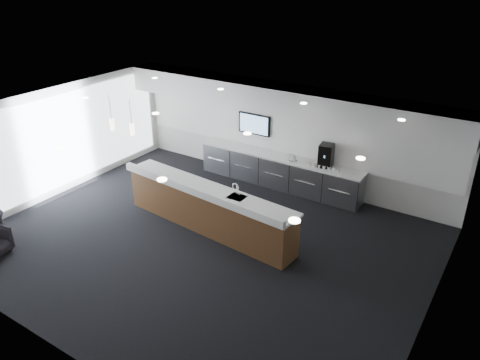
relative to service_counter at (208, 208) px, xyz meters
The scene contains 24 objects.
ground 0.87m from the service_counter, 63.98° to the right, with size 10.00×10.00×0.00m, color black.
ceiling 2.51m from the service_counter, 63.98° to the right, with size 10.00×8.00×0.02m, color black.
back_wall 3.55m from the service_counter, 85.26° to the left, with size 10.00×0.02×3.00m, color silver.
left_wall 4.84m from the service_counter, behind, with size 0.02×8.00×3.00m, color silver.
right_wall 5.40m from the service_counter, ahead, with size 0.02×8.00×3.00m, color silver.
soffit_bulkhead 3.63m from the service_counter, 84.54° to the left, with size 10.00×0.90×0.70m, color white.
alcove_panel 3.55m from the service_counter, 85.21° to the left, with size 9.80×0.06×1.40m, color white.
window_blinds_wall 4.80m from the service_counter, behind, with size 0.04×7.36×2.55m, color #A6B9C7.
back_credenza 3.07m from the service_counter, 84.70° to the left, with size 5.06×0.66×0.95m.
wall_tv 3.57m from the service_counter, 102.16° to the left, with size 1.05×0.08×0.62m.
pendant_left 2.71m from the service_counter, behind, with size 0.12×0.12×0.30m, color #FFF0C6.
pendant_right 3.28m from the service_counter, behind, with size 0.12×0.12×0.30m, color #FFF0C6.
ceiling_can_lights 2.48m from the service_counter, 63.98° to the right, with size 7.00×5.00×0.02m, color white, non-canonical shape.
service_counter is the anchor object (origin of this frame).
coffee_machine 3.61m from the service_counter, 61.69° to the left, with size 0.41×0.51×0.63m.
info_sign_left 3.11m from the service_counter, 74.89° to the left, with size 0.14×0.02×0.20m, color silver.
info_sign_right 3.06m from the service_counter, 75.62° to the left, with size 0.16×0.02×0.21m, color silver.
cup_0 3.66m from the service_counter, 53.77° to the left, with size 0.10×0.10×0.09m, color white.
cup_1 3.58m from the service_counter, 55.59° to the left, with size 0.10×0.10×0.09m, color white.
cup_2 3.50m from the service_counter, 57.50° to the left, with size 0.10×0.10×0.09m, color white.
cup_3 3.43m from the service_counter, 59.48° to the left, with size 0.10×0.10×0.09m, color white.
cup_4 3.36m from the service_counter, 61.56° to the left, with size 0.10×0.10×0.09m, color white.
cup_5 3.30m from the service_counter, 63.72° to the left, with size 0.10×0.10×0.09m, color white.
cup_6 3.24m from the service_counter, 65.96° to the left, with size 0.10×0.10×0.09m, color white.
Camera 1 is at (5.79, -7.34, 6.10)m, focal length 35.00 mm.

